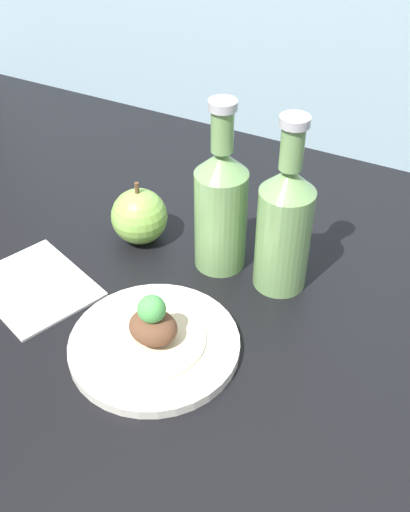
% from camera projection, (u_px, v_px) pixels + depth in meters
% --- Properties ---
extents(ground_plane, '(1.80, 1.10, 0.04)m').
position_uv_depth(ground_plane, '(204.00, 327.00, 0.83)').
color(ground_plane, black).
extents(plate, '(0.22, 0.22, 0.02)m').
position_uv_depth(plate, '(154.00, 344.00, 0.77)').
color(plate, silver).
rests_on(plate, ground_plane).
extents(plated_food, '(0.13, 0.13, 0.07)m').
position_uv_depth(plated_food, '(153.00, 328.00, 0.75)').
color(plated_food, beige).
rests_on(plated_food, plate).
extents(cider_bottle_left, '(0.08, 0.08, 0.26)m').
position_uv_depth(cider_bottle_left, '(221.00, 205.00, 0.85)').
color(cider_bottle_left, '#729E5B').
rests_on(cider_bottle_left, ground_plane).
extents(cider_bottle_right, '(0.08, 0.08, 0.26)m').
position_uv_depth(cider_bottle_right, '(284.00, 224.00, 0.81)').
color(cider_bottle_right, '#729E5B').
rests_on(cider_bottle_right, ground_plane).
extents(apple, '(0.09, 0.09, 0.11)m').
position_uv_depth(apple, '(139.00, 216.00, 0.93)').
color(apple, '#84B74C').
rests_on(apple, ground_plane).
extents(napkin, '(0.21, 0.19, 0.01)m').
position_uv_depth(napkin, '(35.00, 285.00, 0.87)').
color(napkin, white).
rests_on(napkin, ground_plane).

